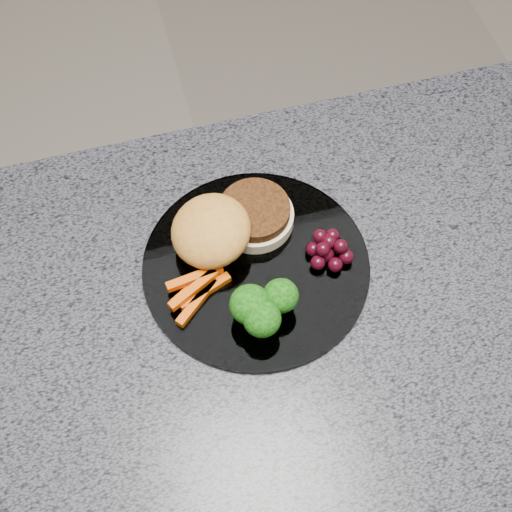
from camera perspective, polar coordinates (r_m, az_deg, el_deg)
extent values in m
plane|color=gray|center=(1.65, 3.58, -18.02)|extent=(4.00, 4.00, 0.00)
cube|color=#4F381B|center=(1.24, 4.69, -13.84)|extent=(1.20, 0.60, 0.86)
cube|color=#474750|center=(0.82, 6.94, -4.95)|extent=(1.20, 0.60, 0.04)
cylinder|color=white|center=(0.81, 0.00, -0.81)|extent=(0.26, 0.26, 0.01)
cylinder|color=beige|center=(0.83, -0.11, 3.13)|extent=(0.12, 0.12, 0.02)
cylinder|color=#47270D|center=(0.82, -0.11, 3.70)|extent=(0.11, 0.11, 0.01)
ellipsoid|color=#BE842F|center=(0.80, -3.61, 1.76)|extent=(0.12, 0.12, 0.05)
cube|color=#CA4803|center=(0.80, -4.92, -2.38)|extent=(0.06, 0.04, 0.01)
cube|color=#CA4803|center=(0.79, -4.12, -2.83)|extent=(0.06, 0.03, 0.01)
cube|color=#CA4803|center=(0.79, -4.76, -3.68)|extent=(0.06, 0.05, 0.01)
cube|color=#CA4803|center=(0.79, -4.93, -1.73)|extent=(0.07, 0.02, 0.01)
cube|color=#CA4803|center=(0.78, -5.04, -2.67)|extent=(0.06, 0.04, 0.01)
cylinder|color=olive|center=(0.77, -0.45, -4.68)|extent=(0.02, 0.02, 0.02)
ellipsoid|color=#0B3807|center=(0.75, -0.47, -3.90)|extent=(0.04, 0.04, 0.04)
cylinder|color=olive|center=(0.78, 1.95, -3.91)|extent=(0.01, 0.01, 0.02)
ellipsoid|color=#0B3807|center=(0.76, 2.00, -3.19)|extent=(0.04, 0.04, 0.03)
cylinder|color=olive|center=(0.77, 0.47, -5.76)|extent=(0.01, 0.01, 0.02)
ellipsoid|color=#0B3807|center=(0.75, 0.49, -5.04)|extent=(0.04, 0.04, 0.04)
sphere|color=black|center=(0.81, 5.69, 0.16)|extent=(0.02, 0.02, 0.02)
sphere|color=black|center=(0.82, 6.57, 0.79)|extent=(0.02, 0.02, 0.02)
sphere|color=black|center=(0.82, 5.64, 1.38)|extent=(0.02, 0.02, 0.02)
sphere|color=black|center=(0.81, 4.60, 0.57)|extent=(0.02, 0.02, 0.02)
sphere|color=black|center=(0.81, 4.98, -0.53)|extent=(0.02, 0.02, 0.02)
sphere|color=black|center=(0.81, 6.36, -0.69)|extent=(0.02, 0.02, 0.02)
sphere|color=black|center=(0.81, 7.24, -0.05)|extent=(0.02, 0.02, 0.02)
sphere|color=black|center=(0.81, 5.86, 1.16)|extent=(0.02, 0.02, 0.02)
sphere|color=black|center=(0.80, 5.37, 0.57)|extent=(0.02, 0.02, 0.02)
sphere|color=black|center=(0.80, 6.80, 0.80)|extent=(0.02, 0.02, 0.02)
sphere|color=black|center=(0.81, 5.16, 1.61)|extent=(0.02, 0.02, 0.02)
sphere|color=black|center=(0.81, 6.12, 1.65)|extent=(0.02, 0.02, 0.02)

